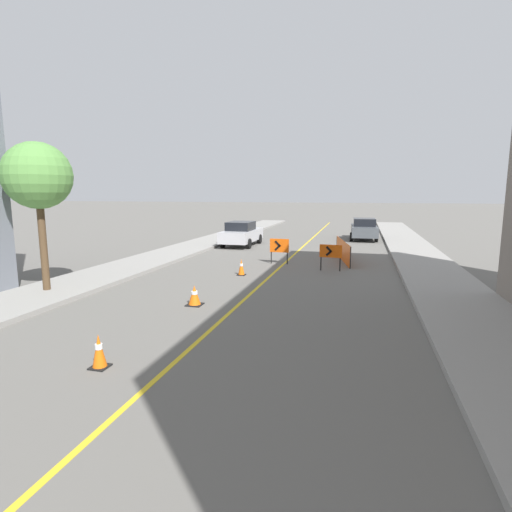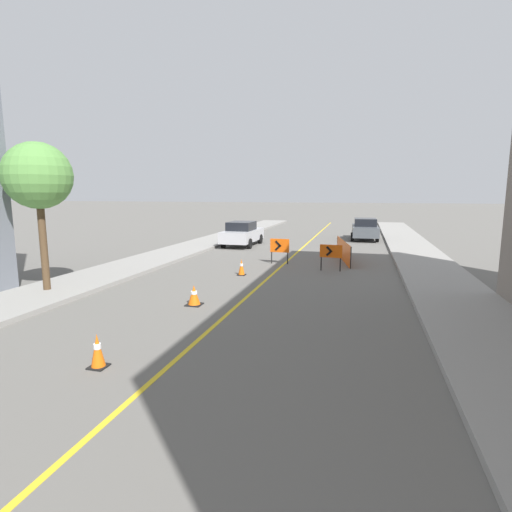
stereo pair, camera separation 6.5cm
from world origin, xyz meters
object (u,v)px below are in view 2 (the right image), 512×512
object	(u,v)px
parked_car_curb_near	(242,234)
street_tree_left_near	(38,177)
parked_car_curb_mid	(365,229)
arrow_barricade_secondary	(331,252)
traffic_cone_fifth	(241,267)
traffic_cone_third	(98,351)
traffic_cone_fourth	(194,295)
arrow_barricade_primary	(280,247)

from	to	relation	value
parked_car_curb_near	street_tree_left_near	size ratio (longest dim) A/B	0.87
parked_car_curb_mid	arrow_barricade_secondary	bearing A→B (deg)	-98.90
parked_car_curb_near	parked_car_curb_mid	bearing A→B (deg)	36.11
traffic_cone_fifth	parked_car_curb_mid	size ratio (longest dim) A/B	0.16
traffic_cone_third	traffic_cone_fifth	size ratio (longest dim) A/B	1.00
traffic_cone_fifth	traffic_cone_fourth	bearing A→B (deg)	-90.99
traffic_cone_fourth	traffic_cone_fifth	xyz separation A→B (m)	(0.08, 4.72, 0.04)
traffic_cone_third	arrow_barricade_primary	world-z (taller)	arrow_barricade_primary
traffic_cone_third	parked_car_curb_mid	xyz separation A→B (m)	(5.13, 24.04, 0.46)
arrow_barricade_secondary	traffic_cone_third	bearing A→B (deg)	-103.17
arrow_barricade_primary	parked_car_curb_mid	world-z (taller)	parked_car_curb_mid
arrow_barricade_primary	traffic_cone_third	bearing A→B (deg)	-92.53
traffic_cone_fifth	arrow_barricade_secondary	xyz separation A→B (m)	(3.55, 1.93, 0.49)
traffic_cone_fourth	parked_car_curb_near	size ratio (longest dim) A/B	0.14
arrow_barricade_primary	arrow_barricade_secondary	distance (m)	2.82
traffic_cone_third	parked_car_curb_mid	world-z (taller)	parked_car_curb_mid
traffic_cone_third	traffic_cone_fifth	bearing A→B (deg)	89.36
street_tree_left_near	traffic_cone_third	bearing A→B (deg)	-40.34
traffic_cone_fifth	parked_car_curb_mid	distance (m)	15.53
traffic_cone_fourth	parked_car_curb_mid	bearing A→B (deg)	75.25
arrow_barricade_primary	parked_car_curb_mid	bearing A→B (deg)	73.31
traffic_cone_fifth	arrow_barricade_secondary	distance (m)	4.07
traffic_cone_fifth	street_tree_left_near	bearing A→B (deg)	-139.50
arrow_barricade_secondary	parked_car_curb_mid	xyz separation A→B (m)	(1.47, 12.76, -0.03)
parked_car_curb_near	street_tree_left_near	bearing A→B (deg)	-100.85
traffic_cone_fifth	parked_car_curb_near	xyz separation A→B (m)	(-2.76, 9.12, 0.46)
arrow_barricade_primary	parked_car_curb_near	bearing A→B (deg)	124.45
traffic_cone_third	traffic_cone_fifth	world-z (taller)	same
traffic_cone_fourth	street_tree_left_near	bearing A→B (deg)	-179.85
arrow_barricade_primary	traffic_cone_fifth	bearing A→B (deg)	-105.25
traffic_cone_fifth	parked_car_curb_near	size ratio (longest dim) A/B	0.16
parked_car_curb_near	traffic_cone_third	bearing A→B (deg)	-81.30
arrow_barricade_primary	parked_car_curb_mid	xyz separation A→B (m)	(4.03, 11.58, -0.05)
arrow_barricade_primary	street_tree_left_near	size ratio (longest dim) A/B	0.25
parked_car_curb_mid	traffic_cone_third	bearing A→B (deg)	-104.37
traffic_cone_fifth	arrow_barricade_secondary	world-z (taller)	arrow_barricade_secondary
arrow_barricade_secondary	parked_car_curb_near	distance (m)	9.57
arrow_barricade_primary	parked_car_curb_near	xyz separation A→B (m)	(-3.75, 6.01, -0.05)
traffic_cone_third	parked_car_curb_near	size ratio (longest dim) A/B	0.16
traffic_cone_third	traffic_cone_fifth	xyz separation A→B (m)	(0.10, 9.35, 0.00)
arrow_barricade_secondary	parked_car_curb_mid	bearing A→B (deg)	88.21
traffic_cone_third	parked_car_curb_near	bearing A→B (deg)	98.17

